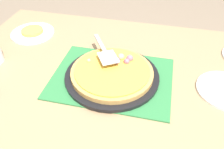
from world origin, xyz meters
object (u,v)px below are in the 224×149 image
object	(u,v)px
plate_far_right	(33,33)
served_slice_right	(32,31)
pizza	(112,72)
pizza_server	(105,51)
pizza_pan	(112,76)

from	to	relation	value
plate_far_right	served_slice_right	world-z (taller)	served_slice_right
pizza	served_slice_right	distance (m)	0.54
plate_far_right	served_slice_right	size ratio (longest dim) A/B	2.00
pizza	plate_far_right	world-z (taller)	pizza
pizza	plate_far_right	size ratio (longest dim) A/B	1.50
served_slice_right	pizza	bearing A→B (deg)	-26.87
plate_far_right	pizza_server	xyz separation A→B (m)	(0.43, -0.16, 0.07)
pizza_pan	served_slice_right	size ratio (longest dim) A/B	3.45
pizza	pizza_server	xyz separation A→B (m)	(-0.05, 0.08, 0.04)
pizza_pan	pizza_server	distance (m)	0.11
pizza_server	plate_far_right	bearing A→B (deg)	159.11
served_slice_right	pizza_server	bearing A→B (deg)	-20.89
pizza	pizza_server	world-z (taller)	pizza_server
pizza_pan	plate_far_right	bearing A→B (deg)	152.84
pizza_pan	pizza_server	world-z (taller)	pizza_server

